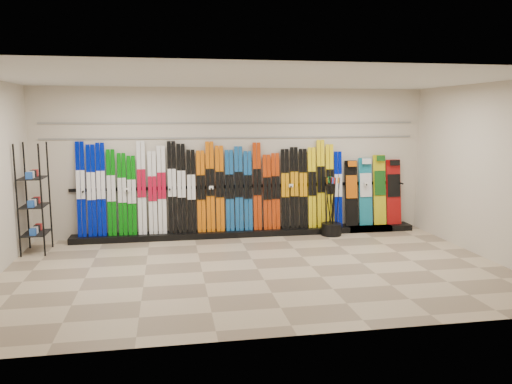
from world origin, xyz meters
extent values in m
plane|color=#86735C|center=(0.00, 0.00, 0.00)|extent=(8.00, 8.00, 0.00)
plane|color=beige|center=(0.00, 2.50, 1.50)|extent=(8.00, 0.00, 8.00)
plane|color=beige|center=(4.00, 0.00, 1.50)|extent=(0.00, 5.00, 5.00)
plane|color=silver|center=(0.00, 0.00, 3.00)|extent=(8.00, 8.00, 0.00)
cube|color=black|center=(0.22, 2.28, 0.06)|extent=(8.00, 0.40, 0.12)
cube|color=#0011A0|center=(-3.05, 2.33, 1.04)|extent=(0.17, 0.22, 1.84)
cube|color=#0011A0|center=(-2.85, 2.33, 1.01)|extent=(0.17, 0.21, 1.78)
cube|color=#0011A0|center=(-2.67, 2.33, 1.02)|extent=(0.17, 0.21, 1.81)
cube|color=#066B09|center=(-2.48, 2.32, 0.96)|extent=(0.17, 0.20, 1.68)
cube|color=#066B09|center=(-2.28, 2.32, 0.92)|extent=(0.17, 0.19, 1.60)
cube|color=#066B09|center=(-2.09, 2.32, 0.89)|extent=(0.17, 0.19, 1.55)
cube|color=white|center=(-1.90, 2.33, 1.04)|extent=(0.17, 0.22, 1.83)
cube|color=white|center=(-1.70, 2.32, 0.94)|extent=(0.17, 0.20, 1.63)
cube|color=white|center=(-1.51, 2.33, 0.99)|extent=(0.17, 0.21, 1.73)
cube|color=black|center=(-1.31, 2.33, 1.03)|extent=(0.17, 0.22, 1.83)
cube|color=black|center=(-1.12, 2.33, 1.01)|extent=(0.17, 0.21, 1.77)
cube|color=black|center=(-0.93, 2.32, 0.95)|extent=(0.17, 0.20, 1.65)
cube|color=#D76209|center=(-0.74, 2.32, 0.94)|extent=(0.17, 0.20, 1.63)
cube|color=#D76209|center=(-0.55, 2.33, 1.02)|extent=(0.17, 0.22, 1.81)
cube|color=#D76209|center=(-0.36, 2.32, 0.98)|extent=(0.17, 0.21, 1.73)
cube|color=#145093|center=(-0.16, 2.32, 0.94)|extent=(0.17, 0.20, 1.64)
cube|color=#145093|center=(0.03, 2.32, 0.97)|extent=(0.17, 0.20, 1.71)
cube|color=#145093|center=(0.22, 2.32, 0.92)|extent=(0.17, 0.19, 1.61)
cube|color=#B23109|center=(0.41, 2.33, 1.01)|extent=(0.17, 0.21, 1.78)
cube|color=#B23109|center=(0.62, 2.31, 0.89)|extent=(0.17, 0.18, 1.53)
cube|color=#B23109|center=(0.80, 2.32, 0.90)|extent=(0.17, 0.19, 1.56)
cube|color=black|center=(1.00, 2.32, 0.94)|extent=(0.17, 0.20, 1.64)
cube|color=black|center=(1.19, 2.32, 0.96)|extent=(0.17, 0.20, 1.68)
cube|color=black|center=(1.38, 2.32, 0.94)|extent=(0.17, 0.20, 1.65)
cube|color=yellow|center=(1.57, 2.32, 0.95)|extent=(0.17, 0.20, 1.67)
cube|color=yellow|center=(1.77, 2.33, 1.03)|extent=(0.17, 0.22, 1.82)
cube|color=yellow|center=(1.96, 2.33, 0.98)|extent=(0.17, 0.21, 1.73)
cube|color=#0011A0|center=(2.15, 2.32, 0.91)|extent=(0.17, 0.19, 1.58)
cube|color=black|center=(2.45, 2.35, 0.81)|extent=(0.27, 0.22, 1.38)
cube|color=#14728C|center=(2.77, 2.35, 0.83)|extent=(0.29, 0.22, 1.43)
cube|color=gold|center=(3.09, 2.35, 0.86)|extent=(0.27, 0.23, 1.49)
cube|color=#990C0C|center=(3.41, 2.35, 0.81)|extent=(0.32, 0.22, 1.39)
cube|color=black|center=(-3.75, 1.70, 0.99)|extent=(0.40, 0.60, 1.97)
cylinder|color=black|center=(1.91, 2.00, 0.12)|extent=(0.42, 0.42, 0.25)
cylinder|color=black|center=(1.93, 1.94, 0.61)|extent=(0.05, 0.05, 1.18)
cylinder|color=black|center=(2.02, 1.99, 0.61)|extent=(0.07, 0.05, 1.18)
cylinder|color=black|center=(1.90, 1.96, 0.61)|extent=(0.14, 0.10, 1.17)
cylinder|color=black|center=(1.91, 2.11, 0.61)|extent=(0.03, 0.13, 1.18)
cylinder|color=black|center=(1.93, 1.99, 0.61)|extent=(0.08, 0.03, 1.18)
cylinder|color=black|center=(1.78, 1.93, 0.61)|extent=(0.03, 0.11, 1.18)
cylinder|color=black|center=(1.93, 2.08, 0.61)|extent=(0.14, 0.07, 1.18)
cylinder|color=black|center=(1.87, 2.11, 0.61)|extent=(0.14, 0.13, 1.17)
cylinder|color=black|center=(1.91, 2.03, 0.61)|extent=(0.06, 0.14, 1.18)
cylinder|color=black|center=(1.93, 1.99, 0.61)|extent=(0.03, 0.02, 1.18)
cube|color=gray|center=(0.00, 2.48, 2.00)|extent=(7.60, 0.02, 0.03)
cube|color=gray|center=(0.00, 2.48, 2.30)|extent=(7.60, 0.02, 0.03)
camera|label=1|loc=(-1.38, -7.62, 2.44)|focal=35.00mm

